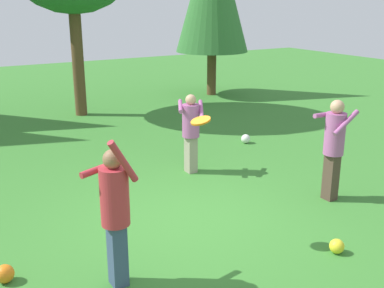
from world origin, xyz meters
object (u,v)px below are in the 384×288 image
at_px(person_thrower, 115,206).
at_px(ball_orange, 5,274).
at_px(person_bystander, 191,127).
at_px(frisbee, 201,121).
at_px(person_catcher, 334,141).
at_px(ball_white, 246,139).
at_px(ball_yellow, 337,246).

xyz_separation_m(person_thrower, ball_orange, (-1.19, 0.75, -0.92)).
distance_m(person_thrower, person_bystander, 4.01).
bearing_deg(frisbee, ball_orange, 171.09).
bearing_deg(frisbee, person_catcher, 3.97).
bearing_deg(ball_white, ball_orange, -152.18).
height_order(person_thrower, person_catcher, person_thrower).
distance_m(person_thrower, person_catcher, 4.16).
relative_size(person_bystander, frisbee, 5.66).
bearing_deg(person_thrower, ball_white, 24.90).
xyz_separation_m(frisbee, ball_orange, (-2.56, 0.40, -1.69)).
distance_m(person_catcher, ball_white, 3.62).
distance_m(frisbee, ball_white, 5.30).
relative_size(ball_yellow, ball_white, 0.94).
bearing_deg(person_catcher, ball_white, -106.35).
bearing_deg(ball_yellow, ball_white, 66.96).
relative_size(person_catcher, ball_orange, 7.61).
bearing_deg(ball_yellow, frisbee, 141.29).
bearing_deg(person_thrower, ball_yellow, -30.40).
bearing_deg(person_catcher, person_bystander, -63.86).
bearing_deg(person_thrower, person_bystander, 32.74).
height_order(frisbee, ball_orange, frisbee).
bearing_deg(person_catcher, ball_orange, -6.24).
bearing_deg(ball_white, ball_yellow, -113.04).
bearing_deg(ball_yellow, person_catcher, 46.82).
bearing_deg(ball_yellow, person_bystander, 91.54).
relative_size(person_thrower, ball_orange, 8.28).
xyz_separation_m(ball_yellow, ball_white, (2.03, 4.78, 0.01)).
bearing_deg(ball_white, frisbee, -134.20).
relative_size(person_thrower, person_bystander, 1.21).
bearing_deg(person_thrower, person_catcher, -6.69).
height_order(person_catcher, ball_white, person_catcher).
height_order(ball_yellow, ball_white, ball_white).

